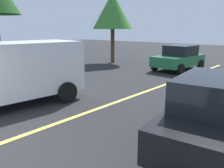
{
  "coord_description": "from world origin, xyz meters",
  "views": [
    {
      "loc": [
        -1.1,
        -5.24,
        2.64
      ],
      "look_at": [
        3.92,
        -0.78,
        1.02
      ],
      "focal_mm": 36.68,
      "sensor_mm": 36.0,
      "label": 1
    }
  ],
  "objects_px": {
    "car_green_near_curb": "(179,58)",
    "car_black_behind_van": "(216,112)",
    "tree_centre_verge": "(113,11)",
    "white_van": "(5,71)"
  },
  "relations": [
    {
      "from": "car_green_near_curb",
      "to": "car_black_behind_van",
      "type": "relative_size",
      "value": 0.87
    },
    {
      "from": "car_green_near_curb",
      "to": "car_black_behind_van",
      "type": "height_order",
      "value": "car_black_behind_van"
    },
    {
      "from": "car_black_behind_van",
      "to": "white_van",
      "type": "bearing_deg",
      "value": 106.6
    },
    {
      "from": "car_green_near_curb",
      "to": "car_black_behind_van",
      "type": "distance_m",
      "value": 10.36
    },
    {
      "from": "white_van",
      "to": "car_black_behind_van",
      "type": "distance_m",
      "value": 6.6
    },
    {
      "from": "car_black_behind_van",
      "to": "tree_centre_verge",
      "type": "distance_m",
      "value": 14.06
    },
    {
      "from": "white_van",
      "to": "tree_centre_verge",
      "type": "relative_size",
      "value": 0.99
    },
    {
      "from": "car_black_behind_van",
      "to": "tree_centre_verge",
      "type": "relative_size",
      "value": 0.85
    },
    {
      "from": "car_green_near_curb",
      "to": "tree_centre_verge",
      "type": "height_order",
      "value": "tree_centre_verge"
    },
    {
      "from": "car_green_near_curb",
      "to": "white_van",
      "type": "bearing_deg",
      "value": 174.14
    }
  ]
}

